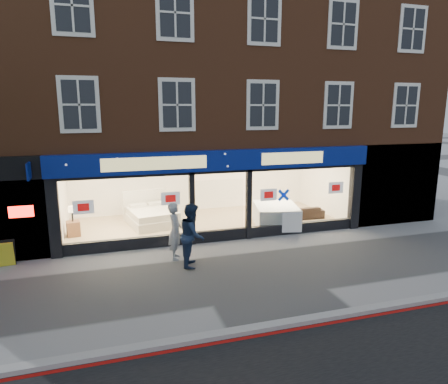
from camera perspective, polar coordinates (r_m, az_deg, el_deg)
name	(u,v)px	position (r m, az deg, el deg)	size (l,w,h in m)	color
ground	(251,273)	(11.83, 3.87, -11.51)	(120.00, 120.00, 0.00)	gray
kerb_line	(302,328)	(9.32, 11.03, -18.57)	(60.00, 0.10, 0.01)	#8C0A07
kerb_stone	(297,321)	(9.44, 10.45, -17.72)	(60.00, 0.25, 0.12)	gray
showroom_floor	(206,223)	(16.54, -2.62, -4.44)	(11.00, 4.50, 0.10)	tan
building	(194,60)	(17.62, -4.33, 18.28)	(19.00, 8.26, 10.30)	brown
display_bed	(152,216)	(16.41, -10.30, -3.33)	(2.16, 2.46, 1.23)	beige
bedside_table	(73,229)	(15.68, -20.72, -4.91)	(0.45, 0.45, 0.55)	brown
mattress_stack	(276,215)	(16.11, 7.41, -3.30)	(2.06, 2.38, 0.81)	silver
sofa	(303,212)	(17.30, 11.18, -2.88)	(1.74, 0.68, 0.51)	black
a_board	(6,254)	(13.86, -28.75, -7.72)	(0.51, 0.33, 0.79)	gold
pedestrian_grey	(175,231)	(12.71, -6.99, -5.54)	(0.66, 0.43, 1.82)	#989B9F
pedestrian_blue	(192,235)	(12.10, -4.54, -6.11)	(0.94, 0.73, 1.93)	#16243F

